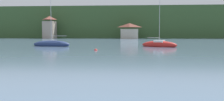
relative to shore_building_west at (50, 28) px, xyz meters
The scene contains 6 objects.
wooded_hillside 47.87m from the shore_building_west, 78.80° to the left, with size 352.00×73.73×26.57m.
shore_building_west is the anchor object (origin of this frame).
shore_building_westcentral 31.68m from the shore_building_west, ahead, with size 6.93×4.68×5.95m.
sailboat_far_0 66.39m from the shore_building_west, 55.00° to the right, with size 6.59×4.36×8.62m.
sailboat_far_3 56.98m from the shore_building_west, 71.42° to the right, with size 7.36×3.25×11.06m.
mooring_buoy_near 69.87m from the shore_building_west, 66.35° to the right, with size 0.46×0.46×0.46m, color red.
Camera 1 is at (1.94, 32.77, 2.74)m, focal length 41.91 mm.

